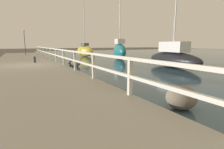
{
  "coord_description": "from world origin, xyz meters",
  "views": [
    {
      "loc": [
        -0.43,
        -12.4,
        1.56
      ],
      "look_at": [
        4.89,
        -2.4,
        -0.41
      ],
      "focal_mm": 28.0,
      "sensor_mm": 36.0,
      "label": 1
    }
  ],
  "objects_px": {
    "mooring_bollard": "(35,59)",
    "sailboat_teal": "(120,50)",
    "sailboat_yellow": "(85,51)",
    "sailboat_gray": "(172,51)",
    "sailboat_black": "(173,57)",
    "dock_lamp": "(24,38)"
  },
  "relations": [
    {
      "from": "dock_lamp",
      "to": "sailboat_teal",
      "type": "bearing_deg",
      "value": -40.18
    },
    {
      "from": "sailboat_black",
      "to": "sailboat_yellow",
      "type": "bearing_deg",
      "value": 103.46
    },
    {
      "from": "sailboat_black",
      "to": "mooring_bollard",
      "type": "bearing_deg",
      "value": 153.21
    },
    {
      "from": "mooring_bollard",
      "to": "sailboat_black",
      "type": "distance_m",
      "value": 9.73
    },
    {
      "from": "sailboat_teal",
      "to": "sailboat_black",
      "type": "height_order",
      "value": "sailboat_teal"
    },
    {
      "from": "sailboat_gray",
      "to": "dock_lamp",
      "type": "bearing_deg",
      "value": 178.17
    },
    {
      "from": "mooring_bollard",
      "to": "dock_lamp",
      "type": "xyz_separation_m",
      "value": [
        -0.22,
        10.43,
        1.87
      ]
    },
    {
      "from": "mooring_bollard",
      "to": "sailboat_gray",
      "type": "xyz_separation_m",
      "value": [
        18.61,
        4.56,
        0.13
      ]
    },
    {
      "from": "mooring_bollard",
      "to": "sailboat_black",
      "type": "xyz_separation_m",
      "value": [
        8.19,
        -5.26,
        0.2
      ]
    },
    {
      "from": "sailboat_yellow",
      "to": "sailboat_black",
      "type": "xyz_separation_m",
      "value": [
        1.71,
        -12.9,
        -0.08
      ]
    },
    {
      "from": "mooring_bollard",
      "to": "sailboat_teal",
      "type": "xyz_separation_m",
      "value": [
        8.76,
        2.84,
        0.44
      ]
    },
    {
      "from": "mooring_bollard",
      "to": "dock_lamp",
      "type": "height_order",
      "value": "dock_lamp"
    },
    {
      "from": "mooring_bollard",
      "to": "dock_lamp",
      "type": "bearing_deg",
      "value": 91.23
    },
    {
      "from": "sailboat_yellow",
      "to": "sailboat_teal",
      "type": "distance_m",
      "value": 5.32
    },
    {
      "from": "sailboat_gray",
      "to": "sailboat_yellow",
      "type": "bearing_deg",
      "value": -178.79
    },
    {
      "from": "sailboat_black",
      "to": "sailboat_teal",
      "type": "bearing_deg",
      "value": 91.83
    },
    {
      "from": "sailboat_yellow",
      "to": "sailboat_gray",
      "type": "bearing_deg",
      "value": -30.19
    },
    {
      "from": "dock_lamp",
      "to": "sailboat_teal",
      "type": "distance_m",
      "value": 11.85
    },
    {
      "from": "sailboat_teal",
      "to": "sailboat_gray",
      "type": "height_order",
      "value": "sailboat_teal"
    },
    {
      "from": "sailboat_yellow",
      "to": "sailboat_teal",
      "type": "height_order",
      "value": "sailboat_yellow"
    },
    {
      "from": "mooring_bollard",
      "to": "sailboat_teal",
      "type": "bearing_deg",
      "value": 17.97
    },
    {
      "from": "mooring_bollard",
      "to": "sailboat_teal",
      "type": "height_order",
      "value": "sailboat_teal"
    }
  ]
}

